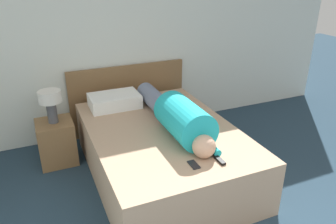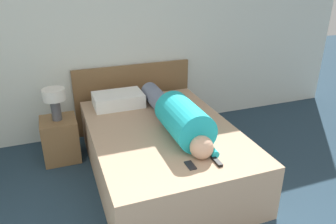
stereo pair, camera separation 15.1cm
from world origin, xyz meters
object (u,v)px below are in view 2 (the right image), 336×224
Objects in this scene: bed at (163,151)px; table_lamp at (54,98)px; person_lying at (178,116)px; pillow_near_headboard at (118,100)px; cell_phone at (190,165)px; nightstand at (61,139)px; tv_remote at (217,161)px.

bed is 1.32m from table_lamp.
bed is 1.27× the size of person_lying.
pillow_near_headboard is 4.44× the size of cell_phone.
bed is at bearing -35.18° from nightstand.
pillow_near_headboard is (-0.42, 0.85, -0.08)m from person_lying.
table_lamp is 1.39m from person_lying.
person_lying is at bearing -36.91° from bed.
nightstand is at bearing 144.82° from bed.
cell_phone is at bearing -55.48° from table_lamp.
cell_phone is at bearing 172.59° from tv_remote.
pillow_near_headboard is (0.71, 0.04, 0.38)m from nightstand.
nightstand is 0.31× the size of person_lying.
pillow_near_headboard reaches higher than nightstand.
person_lying is 0.67m from cell_phone.
person_lying reaches higher than nightstand.
tv_remote reaches higher than bed.
table_lamp is 2.44× the size of tv_remote.
cell_phone is at bearing -91.13° from bed.
nightstand is at bearing -176.42° from pillow_near_headboard.
tv_remote is at bearing -74.13° from bed.
table_lamp is at bearing 144.62° from person_lying.
cell_phone is (-0.01, -0.73, 0.28)m from bed.
pillow_near_headboard is 1.60m from tv_remote.
tv_remote reaches higher than nightstand.
bed is 1.23m from nightstand.
bed is 13.66× the size of tv_remote.
bed is 0.78m from cell_phone.
tv_remote is at bearing -50.28° from table_lamp.
nightstand is at bearing 129.72° from tv_remote.
nightstand is 3.33× the size of tv_remote.
person_lying is at bearing -35.38° from table_lamp.
table_lamp is at bearing -90.00° from nightstand.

